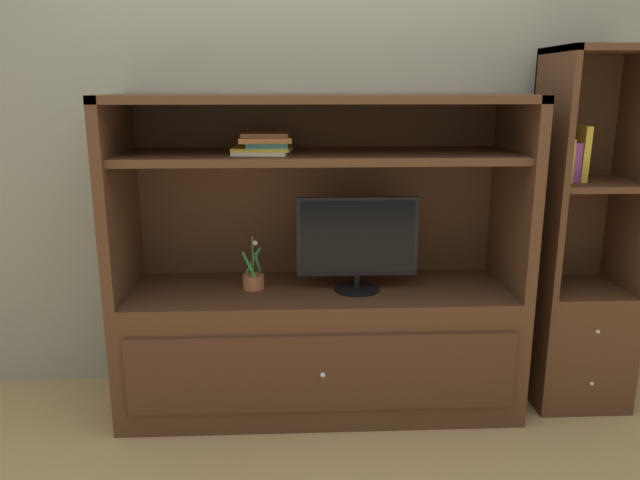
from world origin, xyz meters
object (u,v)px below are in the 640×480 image
(magazine_stack, at_px, (265,143))
(upright_book_row, at_px, (571,158))
(media_console, at_px, (319,312))
(potted_plant, at_px, (254,280))
(bookshelf_tall, at_px, (578,290))
(tv_monitor, at_px, (357,242))

(magazine_stack, bearing_deg, upright_book_row, 0.17)
(media_console, distance_m, potted_plant, 0.36)
(magazine_stack, xyz_separation_m, upright_book_row, (1.42, 0.00, -0.08))
(magazine_stack, relative_size, bookshelf_tall, 0.20)
(media_console, bearing_deg, magazine_stack, -177.41)
(media_console, height_order, bookshelf_tall, bookshelf_tall)
(tv_monitor, relative_size, bookshelf_tall, 0.33)
(media_console, height_order, magazine_stack, media_console)
(magazine_stack, bearing_deg, tv_monitor, -4.85)
(tv_monitor, relative_size, magazine_stack, 1.69)
(media_console, xyz_separation_m, potted_plant, (-0.32, 0.00, 0.17))
(media_console, distance_m, magazine_stack, 0.86)
(potted_plant, distance_m, magazine_stack, 0.66)
(bookshelf_tall, relative_size, upright_book_row, 6.69)
(magazine_stack, distance_m, bookshelf_tall, 1.69)
(magazine_stack, relative_size, upright_book_row, 1.31)
(bookshelf_tall, xyz_separation_m, upright_book_row, (-0.11, -0.01, 0.65))
(media_console, relative_size, tv_monitor, 3.33)
(upright_book_row, bearing_deg, tv_monitor, -177.70)
(potted_plant, relative_size, bookshelf_tall, 0.15)
(tv_monitor, xyz_separation_m, upright_book_row, (1.00, 0.04, 0.38))
(media_console, xyz_separation_m, tv_monitor, (0.17, -0.05, 0.36))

